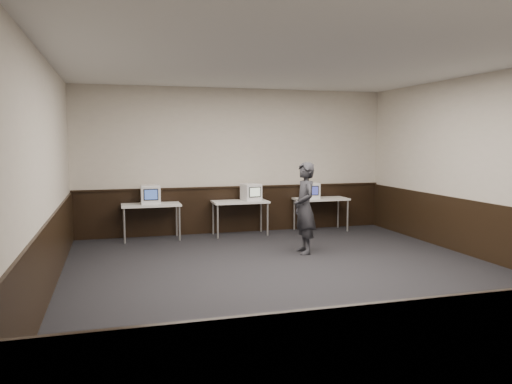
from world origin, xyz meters
TOP-DOWN VIEW (x-y plane):
  - floor at (0.00, 0.00)m, footprint 8.00×8.00m
  - ceiling at (0.00, 0.00)m, footprint 8.00×8.00m
  - back_wall at (0.00, 4.00)m, footprint 7.00×0.00m
  - front_wall at (0.00, -4.00)m, footprint 7.00×0.00m
  - left_wall at (-3.50, 0.00)m, footprint 0.00×8.00m
  - right_wall at (3.50, 0.00)m, footprint 0.00×8.00m
  - wainscot_back at (0.00, 3.98)m, footprint 6.98×0.04m
  - wainscot_front at (0.00, -3.98)m, footprint 6.98×0.04m
  - wainscot_left at (-3.48, 0.00)m, footprint 0.04×7.98m
  - wainscot_right at (3.48, 0.00)m, footprint 0.04×7.98m
  - wainscot_rail at (0.00, 3.96)m, footprint 6.98×0.06m
  - desk_left at (-1.90, 3.60)m, footprint 1.20×0.60m
  - desk_center at (0.00, 3.60)m, footprint 1.20×0.60m
  - desk_right at (1.90, 3.60)m, footprint 1.20×0.60m
  - emac_left at (-1.91, 3.61)m, footprint 0.40×0.43m
  - emac_center at (0.25, 3.60)m, footprint 0.43×0.44m
  - emac_right at (1.66, 3.61)m, footprint 0.41×0.43m
  - person at (0.70, 1.58)m, footprint 0.42×0.62m

SIDE VIEW (x-z plane):
  - floor at x=0.00m, z-range 0.00..0.00m
  - wainscot_back at x=0.00m, z-range 0.00..1.00m
  - wainscot_front at x=0.00m, z-range 0.00..1.00m
  - wainscot_left at x=-3.48m, z-range 0.00..1.00m
  - wainscot_right at x=3.48m, z-range 0.00..1.00m
  - desk_left at x=-1.90m, z-range 0.30..1.05m
  - desk_center at x=0.00m, z-range 0.30..1.05m
  - desk_right at x=1.90m, z-range 0.30..1.05m
  - person at x=0.70m, z-range 0.00..1.66m
  - emac_right at x=1.66m, z-range 0.75..1.10m
  - emac_center at x=0.25m, z-range 0.75..1.12m
  - emac_left at x=-1.91m, z-range 0.75..1.14m
  - wainscot_rail at x=0.00m, z-range 1.00..1.04m
  - back_wall at x=0.00m, z-range -1.90..5.10m
  - front_wall at x=0.00m, z-range -1.90..5.10m
  - left_wall at x=-3.50m, z-range -2.40..5.60m
  - right_wall at x=3.50m, z-range -2.40..5.60m
  - ceiling at x=0.00m, z-range 3.20..3.20m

